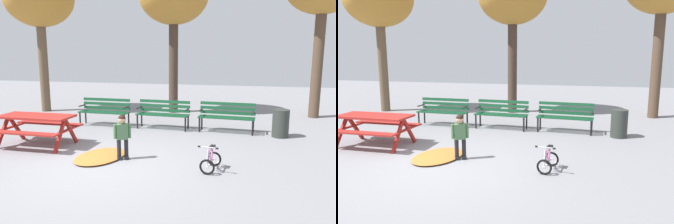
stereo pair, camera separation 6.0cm
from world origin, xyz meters
TOP-DOWN VIEW (x-y plane):
  - ground at (0.00, 0.00)m, footprint 36.00×36.00m
  - picnic_table at (-2.09, 1.06)m, footprint 1.81×1.35m
  - park_bench_far_left at (-1.46, 3.63)m, footprint 1.61×0.48m
  - park_bench_left at (0.44, 3.65)m, footprint 1.62×0.53m
  - park_bench_right at (2.34, 3.65)m, footprint 1.62×0.54m
  - child_standing at (0.35, 0.57)m, footprint 0.34×0.26m
  - kids_bicycle at (2.26, 0.37)m, footprint 0.43×0.60m
  - leaf_pile at (-0.17, 0.56)m, footprint 1.20×1.52m
  - trash_bin at (3.81, 3.40)m, footprint 0.44×0.44m

SIDE VIEW (x-z plane):
  - ground at x=0.00m, z-range 0.00..0.00m
  - leaf_pile at x=-0.17m, z-range 0.00..0.07m
  - kids_bicycle at x=2.26m, z-range -0.07..0.47m
  - trash_bin at x=3.81m, z-range 0.00..0.76m
  - park_bench_far_left at x=-1.46m, z-range 0.08..0.94m
  - park_bench_left at x=0.44m, z-range 0.08..0.94m
  - park_bench_right at x=2.34m, z-range 0.08..0.94m
  - child_standing at x=0.35m, z-range 0.08..1.06m
  - picnic_table at x=-2.09m, z-range 0.20..0.99m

